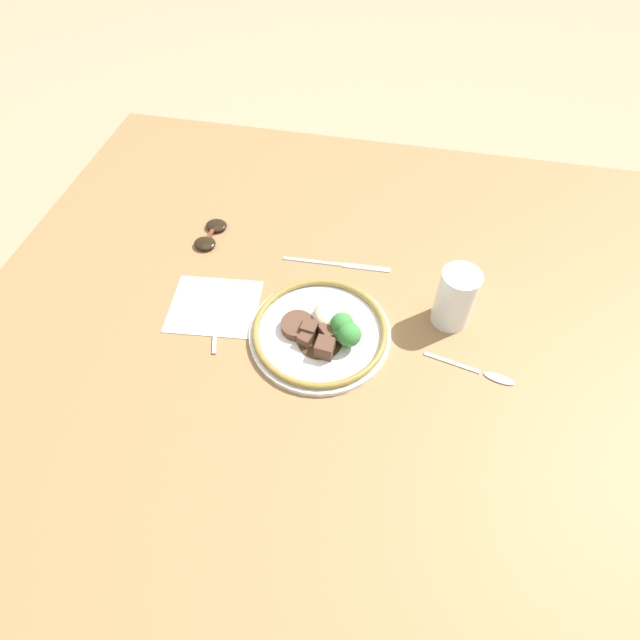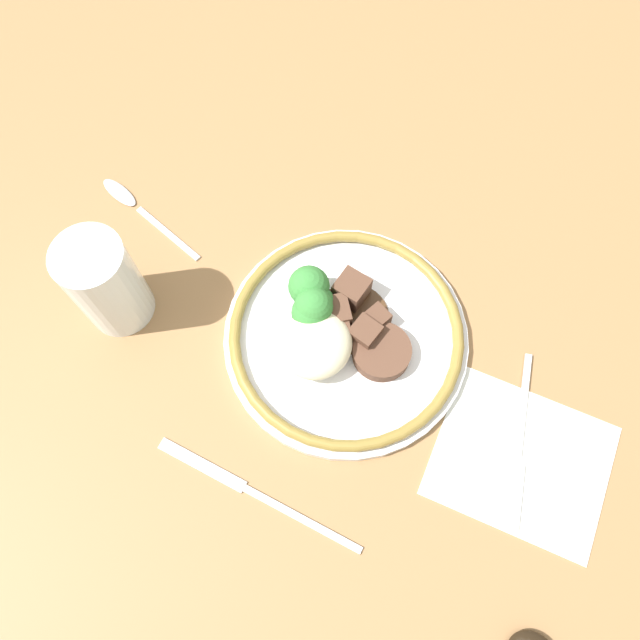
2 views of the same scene
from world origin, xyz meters
The scene contains 8 objects.
ground_plane centered at (0.00, 0.00, 0.00)m, with size 8.00×8.00×0.00m, color #998466.
dining_table centered at (0.00, 0.00, 0.02)m, with size 1.42×1.29×0.03m.
napkin centered at (-0.25, 0.03, 0.03)m, with size 0.18×0.16×0.00m.
plate centered at (-0.03, 0.00, 0.05)m, with size 0.26×0.26×0.06m.
juice_glass centered at (0.19, 0.09, 0.09)m, with size 0.07×0.07×0.12m.
fork centered at (-0.25, 0.02, 0.04)m, with size 0.06×0.17×0.00m.
knife centered at (-0.03, 0.18, 0.03)m, with size 0.22×0.02×0.00m.
spoon centered at (0.26, -0.03, 0.03)m, with size 0.16×0.04×0.01m.
Camera 2 is at (-0.13, 0.22, 0.66)m, focal length 35.00 mm.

